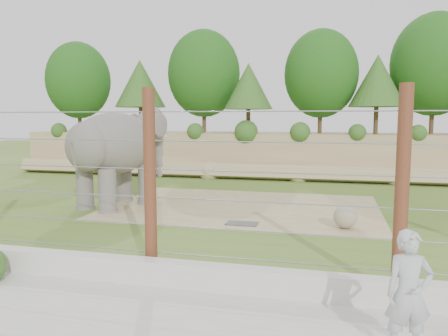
% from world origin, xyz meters
% --- Properties ---
extents(ground, '(90.00, 90.00, 0.00)m').
position_xyz_m(ground, '(0.00, 0.00, 0.00)').
color(ground, '#3F6B1C').
rests_on(ground, ground).
extents(back_embankment, '(30.00, 5.52, 8.77)m').
position_xyz_m(back_embankment, '(0.59, 12.68, 3.97)').
color(back_embankment, '#95845D').
rests_on(back_embankment, ground).
extents(dirt_patch, '(10.00, 7.00, 0.02)m').
position_xyz_m(dirt_patch, '(0.50, 3.00, 0.01)').
color(dirt_patch, tan).
rests_on(dirt_patch, ground).
extents(drain_grate, '(1.00, 0.60, 0.03)m').
position_xyz_m(drain_grate, '(1.00, 0.32, 0.04)').
color(drain_grate, '#262628').
rests_on(drain_grate, dirt_patch).
extents(elephant, '(3.39, 5.02, 3.74)m').
position_xyz_m(elephant, '(-4.24, 1.99, 1.87)').
color(elephant, '#5D5853').
rests_on(elephant, ground).
extents(stone_ball, '(0.72, 0.72, 0.72)m').
position_xyz_m(stone_ball, '(4.18, 0.55, 0.38)').
color(stone_ball, gray).
rests_on(stone_ball, dirt_patch).
extents(retaining_wall, '(26.00, 0.35, 0.50)m').
position_xyz_m(retaining_wall, '(0.00, -5.00, 0.25)').
color(retaining_wall, beige).
rests_on(retaining_wall, ground).
extents(walkway, '(26.00, 4.00, 0.01)m').
position_xyz_m(walkway, '(0.00, -7.00, 0.01)').
color(walkway, beige).
rests_on(walkway, ground).
extents(barrier_fence, '(20.26, 0.26, 4.00)m').
position_xyz_m(barrier_fence, '(0.00, -4.50, 2.00)').
color(barrier_fence, '#592415').
rests_on(barrier_fence, ground).
extents(zookeeper, '(0.74, 0.56, 1.81)m').
position_xyz_m(zookeeper, '(4.83, -6.65, 0.91)').
color(zookeeper, silver).
rests_on(zookeeper, walkway).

